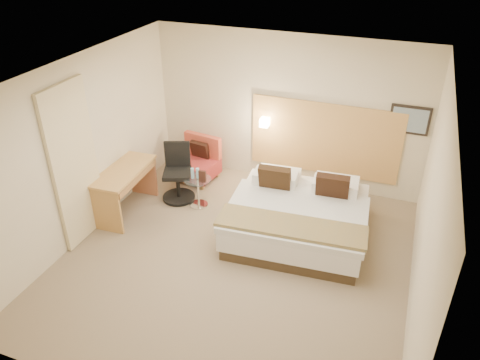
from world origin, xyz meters
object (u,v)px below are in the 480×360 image
at_px(lounge_chair, 197,162).
at_px(desk_chair, 178,177).
at_px(bed, 298,216).
at_px(desk, 125,179).
at_px(side_table, 198,191).

height_order(lounge_chair, desk_chair, desk_chair).
height_order(bed, desk, bed).
bearing_deg(desk_chair, lounge_chair, 89.31).
xyz_separation_m(side_table, desk, (-1.02, -0.58, 0.34)).
distance_m(side_table, desk, 1.22).
relative_size(bed, lounge_chair, 2.60).
bearing_deg(side_table, bed, -5.68).
bearing_deg(lounge_chair, desk, -112.20).
bearing_deg(desk, desk_chair, 49.95).
distance_m(bed, desk_chair, 2.23).
xyz_separation_m(lounge_chair, side_table, (0.42, -0.87, -0.03)).
relative_size(bed, desk_chair, 2.19).
height_order(bed, lounge_chair, bed).
height_order(bed, side_table, bed).
bearing_deg(lounge_chair, bed, -25.43).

